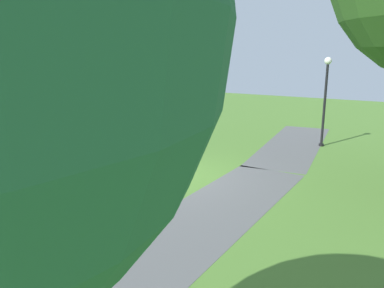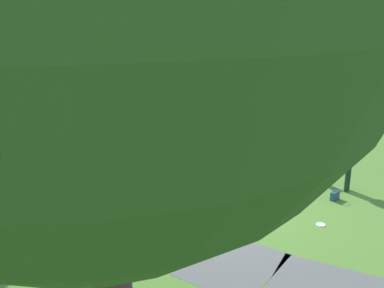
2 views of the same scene
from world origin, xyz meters
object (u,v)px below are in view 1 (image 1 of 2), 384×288
object	(u,v)px
passerby_on_path	(96,132)
spare_backpack_on_lawn	(109,134)
man_near_boulder	(137,146)
handbag_on_grass	(157,149)
backpack_by_boulder	(97,176)
frisbee_on_grass	(198,157)
lamp_post	(326,92)
woman_with_handbag	(141,124)
lawn_boulder	(66,163)

from	to	relation	value
passerby_on_path	spare_backpack_on_lawn	distance (m)	3.46
man_near_boulder	handbag_on_grass	size ratio (longest dim) A/B	5.27
backpack_by_boulder	frisbee_on_grass	size ratio (longest dim) A/B	1.80
lamp_post	man_near_boulder	size ratio (longest dim) A/B	1.98
handbag_on_grass	spare_backpack_on_lawn	bearing A→B (deg)	-105.02
handbag_on_grass	backpack_by_boulder	size ratio (longest dim) A/B	0.85
man_near_boulder	lamp_post	bearing A→B (deg)	154.07
lamp_post	backpack_by_boulder	distance (m)	9.40
backpack_by_boulder	lamp_post	bearing A→B (deg)	151.05
woman_with_handbag	passerby_on_path	world-z (taller)	woman_with_handbag
lawn_boulder	woman_with_handbag	bearing A→B (deg)	-172.95
lamp_post	frisbee_on_grass	xyz separation A→B (m)	(4.18, -3.35, -2.17)
lamp_post	lawn_boulder	xyz separation A→B (m)	(8.34, -5.38, -1.67)
man_near_boulder	backpack_by_boulder	xyz separation A→B (m)	(0.75, -0.90, -0.85)
handbag_on_grass	frisbee_on_grass	world-z (taller)	handbag_on_grass
lamp_post	spare_backpack_on_lawn	bearing A→B (deg)	-67.39
woman_with_handbag	passerby_on_path	xyz separation A→B (m)	(1.89, -0.47, -0.04)
lamp_post	woman_with_handbag	bearing A→B (deg)	-53.89
lawn_boulder	passerby_on_path	xyz separation A→B (m)	(-2.16, -0.97, 0.45)
man_near_boulder	frisbee_on_grass	world-z (taller)	man_near_boulder
woman_with_handbag	passerby_on_path	bearing A→B (deg)	-13.94
woman_with_handbag	man_near_boulder	world-z (taller)	man_near_boulder
passerby_on_path	spare_backpack_on_lawn	world-z (taller)	passerby_on_path
handbag_on_grass	woman_with_handbag	bearing A→B (deg)	-96.07
lawn_boulder	passerby_on_path	size ratio (longest dim) A/B	1.30
spare_backpack_on_lawn	passerby_on_path	bearing A→B (deg)	36.89
passerby_on_path	frisbee_on_grass	size ratio (longest dim) A/B	7.54
lamp_post	frisbee_on_grass	size ratio (longest dim) A/B	15.95
lawn_boulder	frisbee_on_grass	world-z (taller)	lawn_boulder
lamp_post	lawn_boulder	distance (m)	10.07
man_near_boulder	passerby_on_path	distance (m)	3.02
lawn_boulder	man_near_boulder	world-z (taller)	man_near_boulder
lamp_post	woman_with_handbag	distance (m)	7.38
lawn_boulder	backpack_by_boulder	world-z (taller)	lawn_boulder
spare_backpack_on_lawn	lamp_post	bearing A→B (deg)	112.61
lamp_post	woman_with_handbag	size ratio (longest dim) A/B	2.04
backpack_by_boulder	man_near_boulder	bearing A→B (deg)	129.77
lawn_boulder	man_near_boulder	xyz separation A→B (m)	(-1.06, 1.84, 0.53)
lawn_boulder	spare_backpack_on_lawn	distance (m)	5.71
man_near_boulder	backpack_by_boulder	world-z (taller)	man_near_boulder
backpack_by_boulder	frisbee_on_grass	distance (m)	4.01
woman_with_handbag	backpack_by_boulder	size ratio (longest dim) A/B	4.32
backpack_by_boulder	spare_backpack_on_lawn	distance (m)	6.01
man_near_boulder	frisbee_on_grass	distance (m)	3.27
handbag_on_grass	man_near_boulder	bearing A→B (deg)	27.38
lawn_boulder	backpack_by_boulder	distance (m)	1.04
man_near_boulder	handbag_on_grass	world-z (taller)	man_near_boulder
woman_with_handbag	frisbee_on_grass	xyz separation A→B (m)	(-0.11, 2.54, -1.00)
passerby_on_path	backpack_by_boulder	size ratio (longest dim) A/B	4.18
passerby_on_path	frisbee_on_grass	distance (m)	3.73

